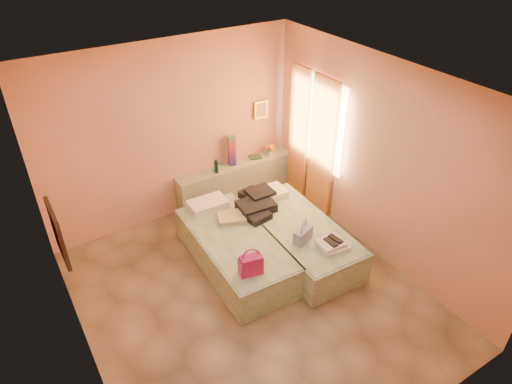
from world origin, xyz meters
TOP-DOWN VIEW (x-y plane):
  - ground at (0.00, 0.00)m, footprint 4.50×4.50m
  - room_walls at (0.21, 0.57)m, footprint 4.02×4.51m
  - headboard_ledge at (0.98, 2.10)m, footprint 2.05×0.30m
  - bed_left at (0.13, 0.64)m, footprint 0.97×2.03m
  - bed_right at (1.03, 0.40)m, footprint 0.97×2.03m
  - water_bottle at (0.60, 2.05)m, footprint 0.07×0.07m
  - rainbow_box at (0.94, 2.14)m, footprint 0.14×0.14m
  - small_dish at (0.63, 2.13)m, footprint 0.13×0.13m
  - green_book at (1.38, 2.13)m, footprint 0.23×0.19m
  - flower_vase at (1.65, 2.07)m, footprint 0.20×0.20m
  - magenta_handbag at (-0.05, -0.07)m, footprint 0.31×0.21m
  - khaki_garment at (0.29, 1.01)m, footprint 0.48×0.43m
  - clothes_pile at (0.75, 1.01)m, footprint 0.60×0.60m
  - blue_handbag at (0.86, 0.09)m, footprint 0.32×0.22m
  - towel_stack at (1.11, -0.24)m, footprint 0.38×0.34m
  - sandal_pair at (1.11, -0.23)m, footprint 0.16×0.22m

SIDE VIEW (x-z plane):
  - ground at x=0.00m, z-range 0.00..0.00m
  - bed_left at x=0.13m, z-range 0.00..0.50m
  - bed_right at x=1.03m, z-range 0.00..0.50m
  - headboard_ledge at x=0.98m, z-range 0.00..0.65m
  - khaki_garment at x=0.29m, z-range 0.50..0.57m
  - towel_stack at x=1.11m, z-range 0.50..0.60m
  - clothes_pile at x=0.75m, z-range 0.50..0.67m
  - blue_handbag at x=0.86m, z-range 0.50..0.69m
  - sandal_pair at x=1.11m, z-range 0.60..0.62m
  - magenta_handbag at x=-0.05m, z-range 0.50..0.77m
  - small_dish at x=0.63m, z-range 0.65..0.68m
  - green_book at x=1.38m, z-range 0.65..0.68m
  - water_bottle at x=0.60m, z-range 0.65..0.88m
  - flower_vase at x=1.65m, z-range 0.65..0.89m
  - rainbow_box at x=0.94m, z-range 0.65..1.16m
  - room_walls at x=0.21m, z-range 0.38..3.19m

